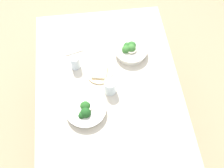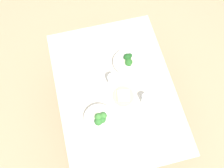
{
  "view_description": "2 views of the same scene",
  "coord_description": "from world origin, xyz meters",
  "px_view_note": "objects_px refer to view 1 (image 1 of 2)",
  "views": [
    {
      "loc": [
        -1.13,
        0.11,
        2.5
      ],
      "look_at": [
        -0.03,
        -0.03,
        0.79
      ],
      "focal_mm": 49.83,
      "sensor_mm": 36.0,
      "label": 1
    },
    {
      "loc": [
        0.78,
        -0.22,
        2.74
      ],
      "look_at": [
        -0.06,
        -0.02,
        0.79
      ],
      "focal_mm": 41.65,
      "sensor_mm": 36.0,
      "label": 2
    }
  ],
  "objects_px": {
    "broccoli_bowl_near": "(131,51)",
    "water_glass_side": "(75,62)",
    "napkin_folded_upper": "(71,44)",
    "fork_by_far_bowl": "(85,50)",
    "broccoli_bowl_far": "(86,110)",
    "water_glass_center": "(110,87)",
    "fork_by_near_bowl": "(146,151)",
    "table_knife_left": "(156,111)",
    "bread_side_plate": "(99,73)"
  },
  "relations": [
    {
      "from": "table_knife_left",
      "to": "bread_side_plate",
      "type": "bearing_deg",
      "value": 57.69
    },
    {
      "from": "broccoli_bowl_far",
      "to": "water_glass_side",
      "type": "distance_m",
      "value": 0.37
    },
    {
      "from": "water_glass_side",
      "to": "fork_by_far_bowl",
      "type": "distance_m",
      "value": 0.16
    },
    {
      "from": "broccoli_bowl_near",
      "to": "fork_by_near_bowl",
      "type": "xyz_separation_m",
      "value": [
        -0.72,
        0.02,
        -0.04
      ]
    },
    {
      "from": "fork_by_near_bowl",
      "to": "napkin_folded_upper",
      "type": "distance_m",
      "value": 0.94
    },
    {
      "from": "broccoli_bowl_far",
      "to": "fork_by_near_bowl",
      "type": "height_order",
      "value": "broccoli_bowl_far"
    },
    {
      "from": "water_glass_side",
      "to": "table_knife_left",
      "type": "bearing_deg",
      "value": -130.77
    },
    {
      "from": "water_glass_center",
      "to": "fork_by_near_bowl",
      "type": "height_order",
      "value": "water_glass_center"
    },
    {
      "from": "fork_by_near_bowl",
      "to": "water_glass_side",
      "type": "bearing_deg",
      "value": 13.53
    },
    {
      "from": "fork_by_near_bowl",
      "to": "napkin_folded_upper",
      "type": "xyz_separation_m",
      "value": [
        0.86,
        0.39,
        0.0
      ]
    },
    {
      "from": "fork_by_far_bowl",
      "to": "napkin_folded_upper",
      "type": "relative_size",
      "value": 0.53
    },
    {
      "from": "broccoli_bowl_far",
      "to": "water_glass_side",
      "type": "xyz_separation_m",
      "value": [
        0.36,
        0.04,
        0.02
      ]
    },
    {
      "from": "water_glass_side",
      "to": "table_knife_left",
      "type": "relative_size",
      "value": 0.55
    },
    {
      "from": "broccoli_bowl_near",
      "to": "fork_by_far_bowl",
      "type": "distance_m",
      "value": 0.33
    },
    {
      "from": "water_glass_side",
      "to": "broccoli_bowl_far",
      "type": "bearing_deg",
      "value": -173.52
    },
    {
      "from": "bread_side_plate",
      "to": "broccoli_bowl_near",
      "type": "bearing_deg",
      "value": -58.31
    },
    {
      "from": "napkin_folded_upper",
      "to": "fork_by_far_bowl",
      "type": "bearing_deg",
      "value": -124.11
    },
    {
      "from": "fork_by_far_bowl",
      "to": "fork_by_near_bowl",
      "type": "xyz_separation_m",
      "value": [
        -0.79,
        -0.29,
        0.0
      ]
    },
    {
      "from": "broccoli_bowl_near",
      "to": "fork_by_far_bowl",
      "type": "relative_size",
      "value": 2.44
    },
    {
      "from": "fork_by_near_bowl",
      "to": "table_knife_left",
      "type": "distance_m",
      "value": 0.27
    },
    {
      "from": "broccoli_bowl_near",
      "to": "bread_side_plate",
      "type": "height_order",
      "value": "broccoli_bowl_near"
    },
    {
      "from": "water_glass_center",
      "to": "fork_by_far_bowl",
      "type": "distance_m",
      "value": 0.39
    },
    {
      "from": "table_knife_left",
      "to": "water_glass_side",
      "type": "bearing_deg",
      "value": 62.71
    },
    {
      "from": "water_glass_side",
      "to": "fork_by_near_bowl",
      "type": "xyz_separation_m",
      "value": [
        -0.66,
        -0.37,
        -0.05
      ]
    },
    {
      "from": "water_glass_side",
      "to": "table_knife_left",
      "type": "distance_m",
      "value": 0.63
    },
    {
      "from": "broccoli_bowl_far",
      "to": "napkin_folded_upper",
      "type": "bearing_deg",
      "value": 6.78
    },
    {
      "from": "broccoli_bowl_far",
      "to": "table_knife_left",
      "type": "distance_m",
      "value": 0.44
    },
    {
      "from": "bread_side_plate",
      "to": "fork_by_near_bowl",
      "type": "xyz_separation_m",
      "value": [
        -0.57,
        -0.21,
        -0.01
      ]
    },
    {
      "from": "water_glass_side",
      "to": "fork_by_near_bowl",
      "type": "bearing_deg",
      "value": -150.87
    },
    {
      "from": "broccoli_bowl_near",
      "to": "water_glass_side",
      "type": "relative_size",
      "value": 2.26
    },
    {
      "from": "bread_side_plate",
      "to": "table_knife_left",
      "type": "height_order",
      "value": "bread_side_plate"
    },
    {
      "from": "broccoli_bowl_far",
      "to": "fork_by_near_bowl",
      "type": "xyz_separation_m",
      "value": [
        -0.29,
        -0.32,
        -0.03
      ]
    },
    {
      "from": "fork_by_far_bowl",
      "to": "bread_side_plate",
      "type": "bearing_deg",
      "value": 163.31
    },
    {
      "from": "broccoli_bowl_far",
      "to": "napkin_folded_upper",
      "type": "distance_m",
      "value": 0.57
    },
    {
      "from": "water_glass_center",
      "to": "fork_by_far_bowl",
      "type": "height_order",
      "value": "water_glass_center"
    },
    {
      "from": "fork_by_near_bowl",
      "to": "table_knife_left",
      "type": "xyz_separation_m",
      "value": [
        0.25,
        -0.11,
        -0.0
      ]
    },
    {
      "from": "fork_by_far_bowl",
      "to": "broccoli_bowl_near",
      "type": "bearing_deg",
      "value": -140.33
    },
    {
      "from": "broccoli_bowl_near",
      "to": "water_glass_side",
      "type": "height_order",
      "value": "water_glass_side"
    },
    {
      "from": "bread_side_plate",
      "to": "fork_by_near_bowl",
      "type": "distance_m",
      "value": 0.61
    },
    {
      "from": "fork_by_far_bowl",
      "to": "table_knife_left",
      "type": "relative_size",
      "value": 0.51
    },
    {
      "from": "water_glass_side",
      "to": "fork_by_far_bowl",
      "type": "height_order",
      "value": "water_glass_side"
    },
    {
      "from": "bread_side_plate",
      "to": "water_glass_side",
      "type": "xyz_separation_m",
      "value": [
        0.08,
        0.15,
        0.04
      ]
    },
    {
      "from": "water_glass_center",
      "to": "table_knife_left",
      "type": "xyz_separation_m",
      "value": [
        -0.19,
        -0.26,
        -0.05
      ]
    },
    {
      "from": "fork_by_far_bowl",
      "to": "fork_by_near_bowl",
      "type": "height_order",
      "value": "same"
    },
    {
      "from": "broccoli_bowl_far",
      "to": "broccoli_bowl_near",
      "type": "distance_m",
      "value": 0.55
    },
    {
      "from": "broccoli_bowl_far",
      "to": "napkin_folded_upper",
      "type": "xyz_separation_m",
      "value": [
        0.56,
        0.07,
        -0.03
      ]
    },
    {
      "from": "table_knife_left",
      "to": "fork_by_far_bowl",
      "type": "bearing_deg",
      "value": 49.95
    },
    {
      "from": "table_knife_left",
      "to": "fork_by_near_bowl",
      "type": "bearing_deg",
      "value": 169.68
    },
    {
      "from": "broccoli_bowl_near",
      "to": "fork_by_near_bowl",
      "type": "distance_m",
      "value": 0.72
    },
    {
      "from": "bread_side_plate",
      "to": "fork_by_near_bowl",
      "type": "relative_size",
      "value": 1.83
    }
  ]
}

